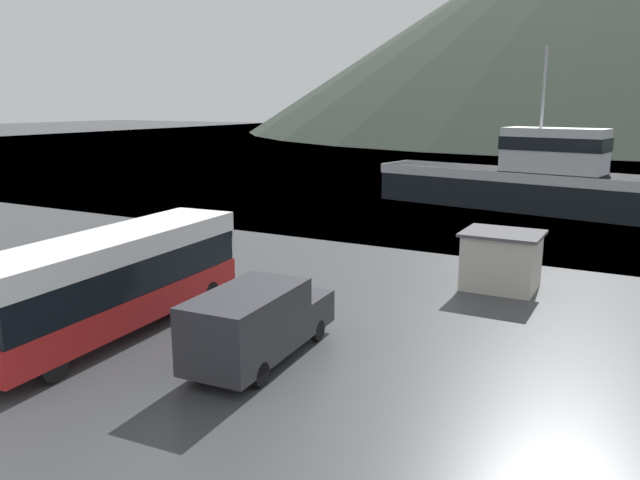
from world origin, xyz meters
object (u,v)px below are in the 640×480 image
at_px(delivery_van, 257,321).
at_px(storage_bin, 135,264).
at_px(tour_bus, 114,278).
at_px(fishing_boat, 528,179).
at_px(small_boat, 481,180).
at_px(dock_kiosk, 501,260).

bearing_deg(delivery_van, storage_bin, 149.85).
bearing_deg(storage_bin, tour_bus, -50.40).
bearing_deg(fishing_boat, delivery_van, -173.80).
bearing_deg(small_boat, delivery_van, 142.89).
xyz_separation_m(tour_bus, storage_bin, (-4.32, 5.22, -1.25)).
bearing_deg(small_boat, storage_bin, 129.16).
bearing_deg(small_boat, dock_kiosk, 152.73).
relative_size(tour_bus, small_boat, 1.89).
relative_size(tour_bus, storage_bin, 7.93).
relative_size(dock_kiosk, small_boat, 0.55).
bearing_deg(storage_bin, dock_kiosk, 22.85).
distance_m(tour_bus, small_boat, 44.09).
bearing_deg(small_boat, fishing_boat, 165.02).
distance_m(delivery_van, storage_bin, 11.03).
height_order(delivery_van, storage_bin, delivery_van).
relative_size(delivery_van, dock_kiosk, 1.93).
bearing_deg(fishing_boat, storage_bin, 166.02).
relative_size(storage_bin, dock_kiosk, 0.44).
height_order(tour_bus, fishing_boat, fishing_boat).
bearing_deg(tour_bus, dock_kiosk, 44.16).
bearing_deg(delivery_van, small_boat, 92.26).
distance_m(tour_bus, delivery_van, 5.59).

